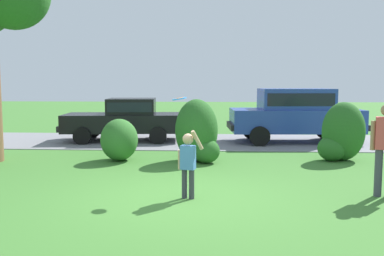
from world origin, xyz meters
The scene contains 9 objects.
ground_plane centered at (0.00, 0.00, 0.00)m, with size 80.00×80.00×0.00m, color #3D752D.
driveway_strip centered at (0.00, 7.63, 0.01)m, with size 28.00×4.40×0.02m, color slate.
shrub_near_tree centered at (-2.06, 3.72, 0.57)m, with size 1.01×1.18×1.15m.
shrub_centre_left centered at (0.09, 3.73, 0.78)m, with size 1.22×1.30×1.69m.
shrub_centre centered at (4.02, 4.11, 0.72)m, with size 1.29×1.03×1.61m.
parked_sedan centered at (-2.72, 7.66, 0.85)m, with size 4.55×2.40×1.56m.
parked_suv centered at (3.37, 7.61, 1.08)m, with size 4.81×2.33×1.92m.
child_thrower centered at (0.10, -0.06, 0.72)m, with size 0.47×0.22×1.29m.
frisbee centered at (-0.11, 0.48, 1.82)m, with size 0.28×0.28×0.07m.
Camera 1 is at (0.64, -7.82, 2.13)m, focal length 40.29 mm.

